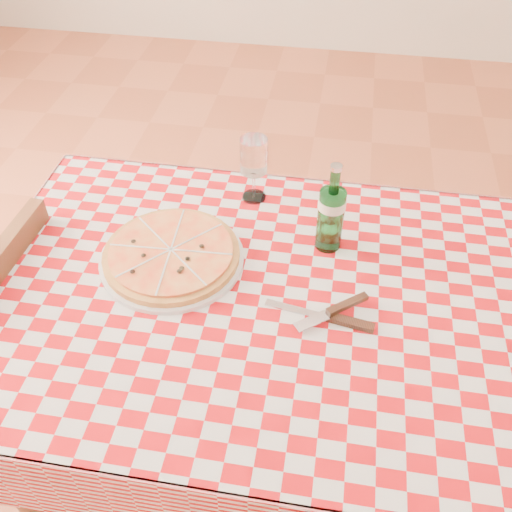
{
  "coord_description": "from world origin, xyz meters",
  "views": [
    {
      "loc": [
        0.13,
        -0.84,
        1.7
      ],
      "look_at": [
        -0.02,
        0.06,
        0.82
      ],
      "focal_mm": 40.0,
      "sensor_mm": 36.0,
      "label": 1
    }
  ],
  "objects_px": {
    "wine_glass": "(254,170)",
    "chair_far": "(8,337)",
    "water_bottle": "(332,207)",
    "pizza_plate": "(171,254)",
    "dining_table": "(260,323)"
  },
  "relations": [
    {
      "from": "pizza_plate",
      "to": "water_bottle",
      "type": "height_order",
      "value": "water_bottle"
    },
    {
      "from": "chair_far",
      "to": "pizza_plate",
      "type": "relative_size",
      "value": 2.41
    },
    {
      "from": "chair_far",
      "to": "water_bottle",
      "type": "bearing_deg",
      "value": -164.02
    },
    {
      "from": "chair_far",
      "to": "pizza_plate",
      "type": "distance_m",
      "value": 0.57
    },
    {
      "from": "wine_glass",
      "to": "chair_far",
      "type": "bearing_deg",
      "value": -150.43
    },
    {
      "from": "dining_table",
      "to": "water_bottle",
      "type": "bearing_deg",
      "value": 54.64
    },
    {
      "from": "chair_far",
      "to": "wine_glass",
      "type": "height_order",
      "value": "wine_glass"
    },
    {
      "from": "wine_glass",
      "to": "water_bottle",
      "type": "bearing_deg",
      "value": -36.58
    },
    {
      "from": "chair_far",
      "to": "water_bottle",
      "type": "xyz_separation_m",
      "value": [
        0.83,
        0.2,
        0.41
      ]
    },
    {
      "from": "dining_table",
      "to": "water_bottle",
      "type": "distance_m",
      "value": 0.32
    },
    {
      "from": "dining_table",
      "to": "pizza_plate",
      "type": "xyz_separation_m",
      "value": [
        -0.22,
        0.07,
        0.12
      ]
    },
    {
      "from": "water_bottle",
      "to": "wine_glass",
      "type": "xyz_separation_m",
      "value": [
        -0.21,
        0.15,
        -0.03
      ]
    },
    {
      "from": "chair_far",
      "to": "pizza_plate",
      "type": "bearing_deg",
      "value": -167.54
    },
    {
      "from": "dining_table",
      "to": "wine_glass",
      "type": "bearing_deg",
      "value": 102.03
    },
    {
      "from": "dining_table",
      "to": "water_bottle",
      "type": "height_order",
      "value": "water_bottle"
    }
  ]
}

